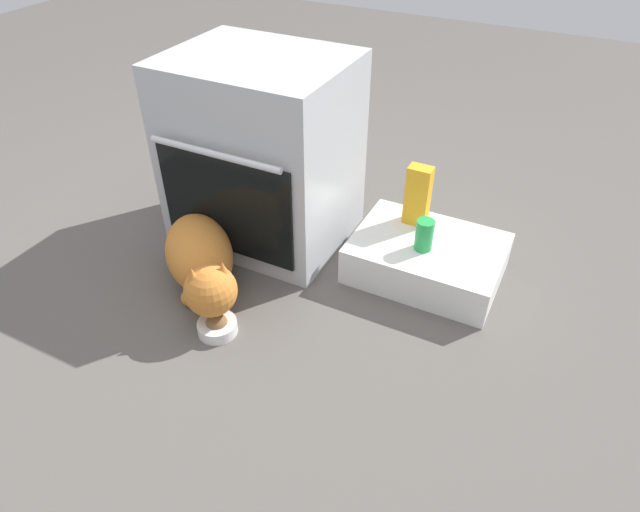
% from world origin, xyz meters
% --- Properties ---
extents(ground, '(8.00, 8.00, 0.00)m').
position_xyz_m(ground, '(0.00, 0.00, 0.00)').
color(ground, '#56514C').
extents(oven, '(0.66, 0.58, 0.74)m').
position_xyz_m(oven, '(0.01, 0.42, 0.37)').
color(oven, '#B7BABF').
rests_on(oven, ground).
extents(pantry_cabinet, '(0.55, 0.41, 0.15)m').
position_xyz_m(pantry_cabinet, '(0.70, 0.45, 0.08)').
color(pantry_cabinet, white).
rests_on(pantry_cabinet, ground).
extents(food_bowl, '(0.14, 0.14, 0.08)m').
position_xyz_m(food_bowl, '(0.17, -0.18, 0.03)').
color(food_bowl, white).
rests_on(food_bowl, ground).
extents(cat, '(0.64, 0.62, 0.26)m').
position_xyz_m(cat, '(-0.01, -0.01, 0.14)').
color(cat, '#C6752D').
rests_on(cat, ground).
extents(soda_can, '(0.07, 0.07, 0.12)m').
position_xyz_m(soda_can, '(0.69, 0.40, 0.21)').
color(soda_can, green).
rests_on(soda_can, pantry_cabinet).
extents(juice_carton, '(0.09, 0.06, 0.24)m').
position_xyz_m(juice_carton, '(0.61, 0.55, 0.27)').
color(juice_carton, orange).
rests_on(juice_carton, pantry_cabinet).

